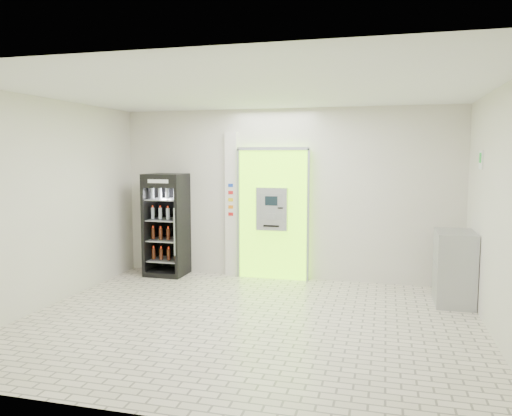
% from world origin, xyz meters
% --- Properties ---
extents(ground, '(6.00, 6.00, 0.00)m').
position_xyz_m(ground, '(0.00, 0.00, 0.00)').
color(ground, beige).
rests_on(ground, ground).
extents(room_shell, '(6.00, 6.00, 6.00)m').
position_xyz_m(room_shell, '(0.00, 0.00, 1.84)').
color(room_shell, silver).
rests_on(room_shell, ground).
extents(atm_assembly, '(1.30, 0.24, 2.33)m').
position_xyz_m(atm_assembly, '(-0.20, 2.41, 1.17)').
color(atm_assembly, '#8EFF13').
rests_on(atm_assembly, ground).
extents(pillar, '(0.22, 0.11, 2.60)m').
position_xyz_m(pillar, '(-0.98, 2.45, 1.30)').
color(pillar, silver).
rests_on(pillar, ground).
extents(beverage_cooler, '(0.70, 0.67, 1.85)m').
position_xyz_m(beverage_cooler, '(-2.14, 2.19, 0.89)').
color(beverage_cooler, black).
rests_on(beverage_cooler, ground).
extents(steel_cabinet, '(0.54, 0.81, 1.08)m').
position_xyz_m(steel_cabinet, '(2.72, 1.57, 0.54)').
color(steel_cabinet, '#9A9CA1').
rests_on(steel_cabinet, ground).
extents(exit_sign, '(0.02, 0.22, 0.26)m').
position_xyz_m(exit_sign, '(2.99, 1.40, 2.12)').
color(exit_sign, white).
rests_on(exit_sign, room_shell).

